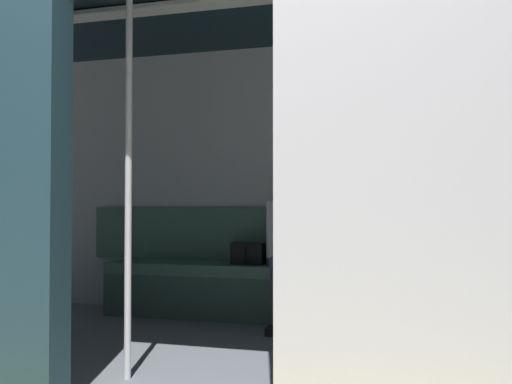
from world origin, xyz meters
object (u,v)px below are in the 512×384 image
at_px(train_car, 233,102).
at_px(person_seated, 299,237).
at_px(grab_pole_far, 291,163).
at_px(book, 349,265).
at_px(grab_pole_door, 128,166).
at_px(handbag, 248,253).
at_px(bench_seat, 279,279).

bearing_deg(train_car, person_seated, -104.54).
xyz_separation_m(train_car, grab_pole_far, (-0.50, 0.63, -0.43)).
bearing_deg(book, train_car, 53.08).
height_order(train_car, person_seated, train_car).
distance_m(grab_pole_door, grab_pole_far, 0.86).
height_order(person_seated, handbag, person_seated).
xyz_separation_m(bench_seat, book, (-0.53, -0.02, 0.12)).
bearing_deg(bench_seat, book, -177.67).
bearing_deg(grab_pole_door, book, -120.46).
distance_m(train_car, grab_pole_far, 0.91).
bearing_deg(book, handbag, -5.91).
height_order(person_seated, book, person_seated).
distance_m(bench_seat, book, 0.55).
height_order(train_car, bench_seat, train_car).
bearing_deg(bench_seat, handbag, -5.58).
bearing_deg(grab_pole_far, train_car, -51.36).
relative_size(bench_seat, book, 13.07).
xyz_separation_m(train_car, bench_seat, (-0.07, -0.97, -1.21)).
distance_m(person_seated, book, 0.43).
distance_m(person_seated, handbag, 0.46).
relative_size(person_seated, grab_pole_door, 0.53).
height_order(person_seated, grab_pole_door, grab_pole_door).
bearing_deg(grab_pole_far, bench_seat, -74.84).
xyz_separation_m(book, grab_pole_door, (0.97, 1.64, 0.66)).
bearing_deg(handbag, bench_seat, 174.42).
bearing_deg(book, person_seated, 5.97).
xyz_separation_m(person_seated, grab_pole_far, (-0.26, 1.54, 0.45)).
bearing_deg(train_car, handbag, -78.93).
xyz_separation_m(bench_seat, handbag, (0.26, -0.03, 0.19)).
height_order(train_car, book, train_car).
relative_size(handbag, book, 1.18).
distance_m(handbag, book, 0.80).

